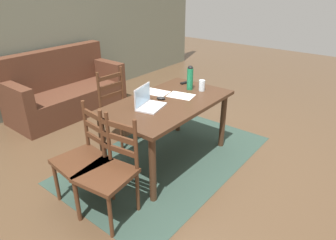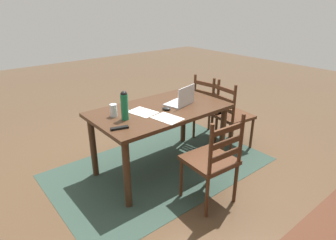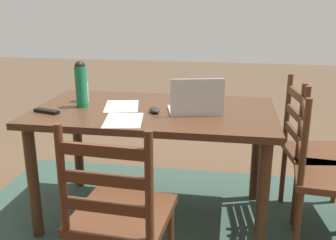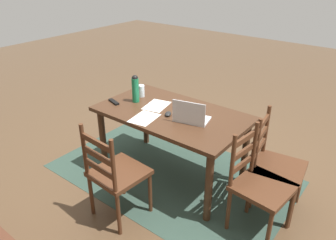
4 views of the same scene
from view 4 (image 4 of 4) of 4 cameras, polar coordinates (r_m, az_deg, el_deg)
name	(u,v)px [view 4 (image 4 of 4)]	position (r m, az deg, el deg)	size (l,w,h in m)	color
ground_plane	(171,174)	(3.68, 0.59, -9.39)	(14.00, 14.00, 0.00)	brown
area_rug	(171,174)	(3.67, 0.59, -9.35)	(2.52, 1.58, 0.01)	#2D4238
dining_table	(172,121)	(3.33, 0.64, -0.16)	(1.52, 0.87, 0.76)	#422819
chair_left_near	(274,166)	(3.14, 18.10, -7.60)	(0.49, 0.49, 0.95)	#4C2B19
chair_left_far	(259,184)	(2.88, 15.59, -10.73)	(0.48, 0.48, 0.95)	#4C2B19
chair_far_head	(115,174)	(2.93, -9.17, -9.27)	(0.47, 0.47, 0.95)	#4C2B19
laptop	(191,116)	(3.08, 3.98, 0.67)	(0.36, 0.29, 0.23)	silver
water_bottle	(135,88)	(3.49, -5.73, 5.57)	(0.08, 0.08, 0.30)	#197247
drinking_glass	(141,91)	(3.65, -4.70, 5.09)	(0.07, 0.07, 0.13)	silver
computer_mouse	(168,114)	(3.21, 0.01, 1.08)	(0.06, 0.10, 0.03)	black
tv_remote	(114,102)	(3.54, -9.46, 3.16)	(0.04, 0.17, 0.02)	black
paper_stack_left	(144,118)	(3.16, -4.17, 0.32)	(0.21, 0.30, 0.00)	white
paper_stack_right	(157,106)	(3.43, -2.01, 2.53)	(0.21, 0.30, 0.00)	white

